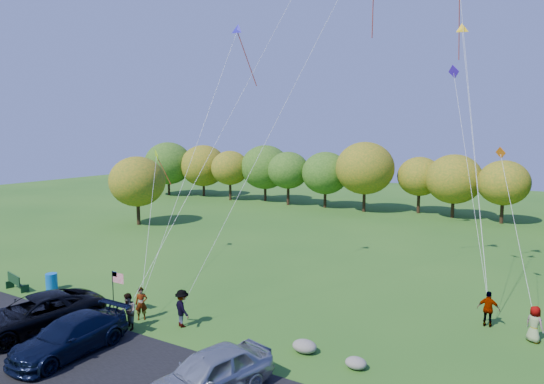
{
  "coord_description": "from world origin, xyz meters",
  "views": [
    {
      "loc": [
        14.69,
        -16.28,
        9.54
      ],
      "look_at": [
        1.15,
        6.0,
        6.2
      ],
      "focal_mm": 32.0,
      "sensor_mm": 36.0,
      "label": 1
    }
  ],
  "objects": [
    {
      "name": "flyer_a",
      "position": [
        -3.19,
        0.41,
        0.84
      ],
      "size": [
        0.72,
        0.7,
        1.67
      ],
      "primitive_type": "imported",
      "rotation": [
        0.0,
        0.0,
        0.72
      ],
      "color": "#4C4C59",
      "rests_on": "ground"
    },
    {
      "name": "minivan_silver",
      "position": [
        4.32,
        -3.51,
        0.92
      ],
      "size": [
        3.2,
        5.37,
        1.71
      ],
      "primitive_type": "imported",
      "rotation": [
        0.0,
        0.0,
        -0.25
      ],
      "color": "#A2A6AC",
      "rests_on": "asphalt_lane"
    },
    {
      "name": "ground",
      "position": [
        0.0,
        0.0,
        0.0
      ],
      "size": [
        140.0,
        140.0,
        0.0
      ],
      "primitive_type": "plane",
      "color": "#275919",
      "rests_on": "ground"
    },
    {
      "name": "minivan_dark",
      "position": [
        -6.24,
        -3.34,
        0.91
      ],
      "size": [
        3.98,
        6.58,
        1.71
      ],
      "primitive_type": "imported",
      "rotation": [
        0.0,
        0.0,
        -0.2
      ],
      "color": "black",
      "rests_on": "asphalt_lane"
    },
    {
      "name": "asphalt_lane",
      "position": [
        0.0,
        -4.0,
        0.03
      ],
      "size": [
        44.0,
        6.0,
        0.06
      ],
      "primitive_type": "cube",
      "color": "black",
      "rests_on": "ground"
    },
    {
      "name": "treeline",
      "position": [
        0.73,
        35.9,
        4.75
      ],
      "size": [
        76.1,
        27.76,
        8.43
      ],
      "color": "#382414",
      "rests_on": "ground"
    },
    {
      "name": "boulder_far",
      "position": [
        7.99,
        1.25,
        0.23
      ],
      "size": [
        0.89,
        0.74,
        0.46
      ],
      "primitive_type": "ellipsoid",
      "color": "gray",
      "rests_on": "ground"
    },
    {
      "name": "park_bench",
      "position": [
        -12.97,
        -0.33,
        0.55
      ],
      "size": [
        1.83,
        0.65,
        1.02
      ],
      "rotation": [
        0.0,
        0.0,
        -0.21
      ],
      "color": "black",
      "rests_on": "ground"
    },
    {
      "name": "minivan_navy",
      "position": [
        -2.88,
        -3.96,
        0.83
      ],
      "size": [
        2.22,
        5.33,
        1.54
      ],
      "primitive_type": "imported",
      "rotation": [
        0.0,
        0.0,
        0.01
      ],
      "color": "black",
      "rests_on": "asphalt_lane"
    },
    {
      "name": "flyer_c",
      "position": [
        -0.83,
        0.81,
        0.92
      ],
      "size": [
        1.37,
        1.13,
        1.84
      ],
      "primitive_type": "imported",
      "rotation": [
        0.0,
        0.0,
        2.7
      ],
      "color": "#4C4C59",
      "rests_on": "ground"
    },
    {
      "name": "trash_barrel",
      "position": [
        -11.26,
        0.89,
        0.5
      ],
      "size": [
        0.67,
        0.67,
        1.0
      ],
      "primitive_type": "cylinder",
      "color": "#0C59B7",
      "rests_on": "ground"
    },
    {
      "name": "flyer_d",
      "position": [
        11.94,
        8.58,
        0.88
      ],
      "size": [
        1.06,
        0.49,
        1.77
      ],
      "primitive_type": "imported",
      "rotation": [
        0.0,
        0.0,
        3.19
      ],
      "color": "#4C4C59",
      "rests_on": "ground"
    },
    {
      "name": "flyer_b",
      "position": [
        -2.8,
        -0.8,
        0.89
      ],
      "size": [
        1.03,
        0.91,
        1.78
      ],
      "primitive_type": "imported",
      "rotation": [
        0.0,
        0.0,
        -0.31
      ],
      "color": "#4C4C59",
      "rests_on": "ground"
    },
    {
      "name": "flag_assembly",
      "position": [
        -4.84,
        0.26,
        1.7
      ],
      "size": [
        0.85,
        0.55,
        2.29
      ],
      "color": "black",
      "rests_on": "ground"
    },
    {
      "name": "boulder_near",
      "position": [
        5.56,
        1.44,
        0.27
      ],
      "size": [
        1.1,
        0.86,
        0.55
      ],
      "primitive_type": "ellipsoid",
      "color": "gray",
      "rests_on": "ground"
    },
    {
      "name": "flyer_e",
      "position": [
        13.96,
        7.78,
        0.84
      ],
      "size": [
        0.98,
        0.88,
        1.67
      ],
      "primitive_type": "imported",
      "rotation": [
        0.0,
        0.0,
        2.58
      ],
      "color": "#4C4C59",
      "rests_on": "ground"
    }
  ]
}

